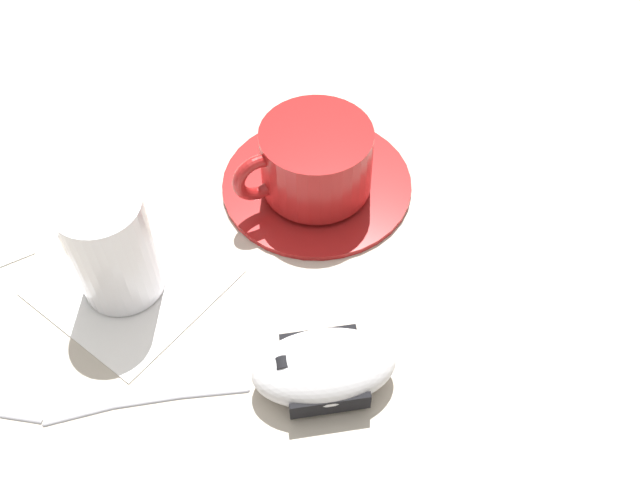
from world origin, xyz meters
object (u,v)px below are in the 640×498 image
saucer (317,182)px  computer_mouse (324,367)px  coffee_cup (314,160)px  drinking_glass (112,247)px

saucer → computer_mouse: computer_mouse is taller
computer_mouse → coffee_cup: bearing=133.8°
saucer → computer_mouse: (0.12, -0.13, 0.01)m
coffee_cup → computer_mouse: 0.18m
coffee_cup → computer_mouse: (0.12, -0.13, -0.02)m
coffee_cup → computer_mouse: coffee_cup is taller
coffee_cup → computer_mouse: bearing=-46.2°
coffee_cup → drinking_glass: bearing=-104.9°
saucer → drinking_glass: size_ratio=1.76×
saucer → coffee_cup: 0.03m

